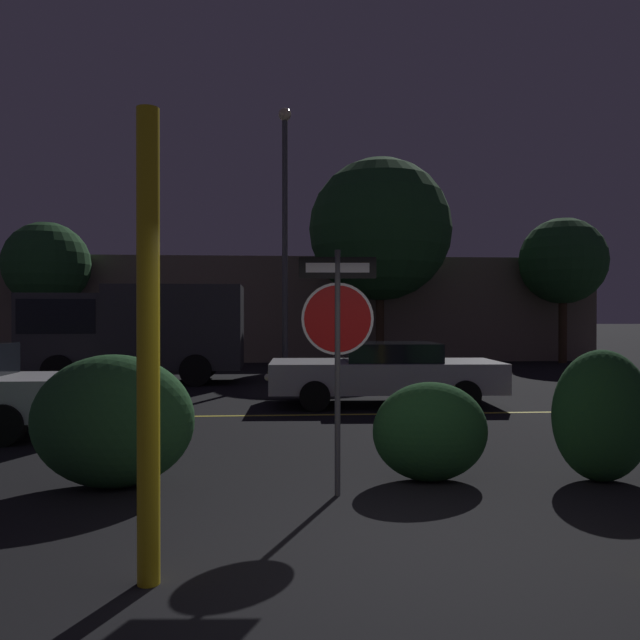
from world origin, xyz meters
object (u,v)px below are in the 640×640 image
delivery_truck (132,328)px  passing_car_2 (385,372)px  yellow_pole_left (148,347)px  street_lamp (285,224)px  tree_1 (380,230)px  tree_0 (563,261)px  hedge_bush_2 (430,432)px  tree_2 (47,265)px  stop_sign (338,325)px  hedge_bush_1 (113,421)px  hedge_bush_3 (602,416)px

delivery_truck → passing_car_2: bearing=-127.4°
yellow_pole_left → passing_car_2: size_ratio=0.67×
street_lamp → tree_1: tree_1 is taller
tree_1 → yellow_pole_left: bearing=-104.4°
tree_0 → delivery_truck: bearing=-158.2°
hedge_bush_2 → street_lamp: (-1.44, 10.83, 3.91)m
tree_2 → tree_1: bearing=-1.5°
delivery_truck → tree_1: tree_1 is taller
stop_sign → hedge_bush_1: 2.65m
yellow_pole_left → hedge_bush_1: bearing=109.2°
hedge_bush_1 → street_lamp: bearing=79.3°
tree_0 → tree_1: (-7.30, -0.24, 1.13)m
delivery_truck → tree_0: 16.62m
hedge_bush_1 → tree_2: size_ratio=0.33×
delivery_truck → tree_0: tree_0 is taller
tree_1 → tree_2: size_ratio=1.47×
street_lamp → passing_car_2: bearing=-67.4°
yellow_pole_left → hedge_bush_1: yellow_pole_left is taller
yellow_pole_left → tree_2: size_ratio=0.62×
stop_sign → hedge_bush_3: bearing=9.8°
hedge_bush_1 → street_lamp: 11.65m
hedge_bush_2 → delivery_truck: bearing=117.9°
hedge_bush_2 → delivery_truck: delivery_truck is taller
delivery_truck → street_lamp: size_ratio=0.76×
street_lamp → hedge_bush_2: bearing=-82.5°
passing_car_2 → tree_2: bearing=47.3°
hedge_bush_2 → passing_car_2: bearing=84.5°
hedge_bush_3 → passing_car_2: bearing=102.2°
hedge_bush_2 → tree_1: size_ratio=0.17×
street_lamp → delivery_truck: bearing=-178.5°
hedge_bush_1 → tree_2: 18.43m
hedge_bush_1 → tree_0: tree_0 is taller
stop_sign → tree_0: 20.46m
tree_1 → tree_2: tree_1 is taller
passing_car_2 → street_lamp: bearing=25.4°
stop_sign → tree_1: tree_1 is taller
yellow_pole_left → street_lamp: bearing=84.9°
passing_car_2 → street_lamp: 6.46m
stop_sign → tree_1: (3.38, 17.07, 3.36)m
stop_sign → hedge_bush_2: size_ratio=1.95×
hedge_bush_3 → delivery_truck: size_ratio=0.25×
yellow_pole_left → tree_1: size_ratio=0.42×
yellow_pole_left → hedge_bush_2: bearing=43.6°
tree_1 → hedge_bush_1: bearing=-109.1°
yellow_pole_left → hedge_bush_3: 5.17m
delivery_truck → tree_2: bearing=35.5°
hedge_bush_1 → hedge_bush_2: hedge_bush_1 is taller
hedge_bush_1 → hedge_bush_2: bearing=0.1°
hedge_bush_2 → tree_1: bearing=82.2°
hedge_bush_3 → passing_car_2: (-1.34, 6.16, -0.06)m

